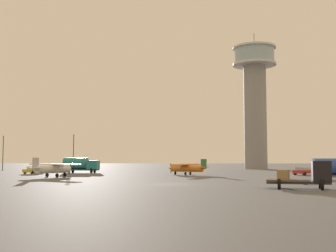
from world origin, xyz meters
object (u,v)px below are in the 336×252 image
at_px(truck_fuel_tanker_blue, 335,168).
at_px(truck_flatbed_black, 309,175).
at_px(light_post_east, 3,149).
at_px(car_yellow, 34,170).
at_px(truck_fuel_tanker_teal, 80,164).
at_px(car_red, 304,171).
at_px(airplane_orange, 187,168).
at_px(control_tower, 255,94).
at_px(traffic_cone_near_left, 305,182).
at_px(airplane_white, 53,168).
at_px(light_post_west, 74,149).

xyz_separation_m(truck_fuel_tanker_blue, truck_flatbed_black, (-7.69, -17.02, -0.35)).
distance_m(truck_flatbed_black, light_post_east, 78.41).
relative_size(truck_flatbed_black, car_yellow, 1.31).
relative_size(truck_fuel_tanker_teal, car_red, 1.56).
relative_size(car_red, light_post_east, 0.54).
distance_m(airplane_orange, truck_flatbed_black, 35.11).
bearing_deg(airplane_orange, control_tower, -88.98).
bearing_deg(traffic_cone_near_left, airplane_orange, 117.62).
xyz_separation_m(truck_fuel_tanker_teal, light_post_east, (-22.01, 12.51, 3.30)).
bearing_deg(car_yellow, truck_fuel_tanker_blue, 84.96).
bearing_deg(control_tower, car_red, -86.63).
bearing_deg(airplane_white, truck_flatbed_black, -96.75).
bearing_deg(car_red, car_yellow, 128.85).
xyz_separation_m(airplane_white, light_post_west, (-6.91, 33.49, 3.74)).
relative_size(airplane_white, airplane_orange, 1.05).
distance_m(light_post_east, traffic_cone_near_left, 74.85).
relative_size(airplane_white, light_post_east, 1.16).
bearing_deg(truck_fuel_tanker_teal, truck_fuel_tanker_blue, -29.19).
height_order(truck_fuel_tanker_blue, traffic_cone_near_left, truck_fuel_tanker_blue).
xyz_separation_m(car_yellow, light_post_east, (-14.59, 17.71, 4.23)).
xyz_separation_m(light_post_west, traffic_cone_near_left, (41.04, -49.94, -4.83)).
bearing_deg(truck_fuel_tanker_blue, control_tower, 88.93).
xyz_separation_m(car_red, light_post_west, (-47.47, 22.69, 4.40)).
relative_size(control_tower, car_yellow, 8.06).
height_order(car_yellow, traffic_cone_near_left, car_yellow).
height_order(control_tower, truck_fuel_tanker_blue, control_tower).
distance_m(truck_flatbed_black, car_yellow, 55.56).
bearing_deg(car_yellow, traffic_cone_near_left, 71.90).
bearing_deg(car_red, light_post_east, 114.36).
relative_size(control_tower, truck_flatbed_black, 6.17).
bearing_deg(car_red, truck_fuel_tanker_blue, -137.83).
height_order(light_post_west, traffic_cone_near_left, light_post_west).
bearing_deg(light_post_east, truck_fuel_tanker_teal, -29.61).
relative_size(airplane_orange, truck_flatbed_black, 1.49).
distance_m(car_yellow, light_post_west, 20.18).
bearing_deg(car_yellow, airplane_white, 48.84).
bearing_deg(control_tower, light_post_east, -160.46).
xyz_separation_m(truck_flatbed_black, car_yellow, (-41.31, 37.16, -0.54)).
height_order(airplane_white, car_red, airplane_white).
xyz_separation_m(truck_fuel_tanker_blue, car_red, (0.08, 17.08, -0.89)).
bearing_deg(airplane_white, car_yellow, 60.18).
bearing_deg(traffic_cone_near_left, car_red, 76.71).
xyz_separation_m(airplane_white, car_red, (40.57, 10.80, -0.66)).
bearing_deg(truck_flatbed_black, airplane_orange, 121.59).
relative_size(control_tower, light_post_east, 4.56).
bearing_deg(light_post_west, light_post_east, -173.23).
relative_size(airplane_orange, truck_fuel_tanker_blue, 1.55).
height_order(airplane_white, traffic_cone_near_left, airplane_white).
height_order(control_tower, light_post_east, control_tower).
bearing_deg(truck_fuel_tanker_teal, control_tower, 43.33).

